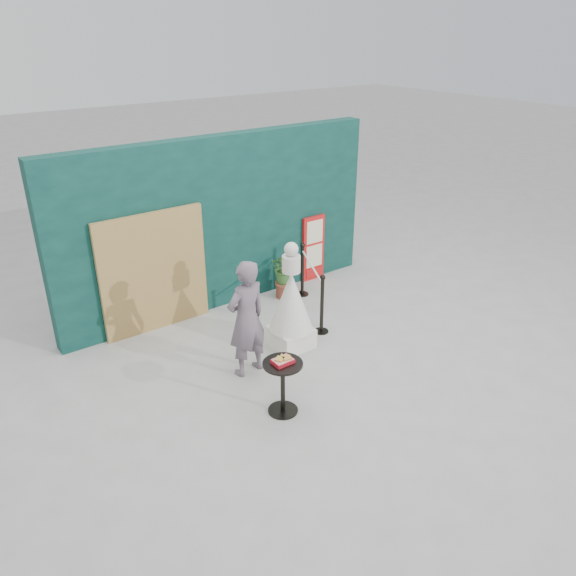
{
  "coord_description": "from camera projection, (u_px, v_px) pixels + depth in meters",
  "views": [
    {
      "loc": [
        -4.54,
        -5.0,
        4.66
      ],
      "look_at": [
        0.0,
        1.2,
        1.0
      ],
      "focal_mm": 35.0,
      "sensor_mm": 36.0,
      "label": 1
    }
  ],
  "objects": [
    {
      "name": "cafe_table",
      "position": [
        283.0,
        379.0,
        7.21
      ],
      "size": [
        0.52,
        0.52,
        0.75
      ],
      "color": "black",
      "rests_on": "ground"
    },
    {
      "name": "food_basket",
      "position": [
        283.0,
        360.0,
        7.09
      ],
      "size": [
        0.26,
        0.19,
        0.11
      ],
      "color": "#A9121F",
      "rests_on": "cafe_table"
    },
    {
      "name": "statue",
      "position": [
        291.0,
        306.0,
        8.61
      ],
      "size": [
        0.68,
        0.68,
        1.75
      ],
      "color": "silver",
      "rests_on": "ground"
    },
    {
      "name": "menu_board",
      "position": [
        313.0,
        248.0,
        10.95
      ],
      "size": [
        0.5,
        0.07,
        1.3
      ],
      "color": "red",
      "rests_on": "ground"
    },
    {
      "name": "back_wall",
      "position": [
        222.0,
        223.0,
        9.72
      ],
      "size": [
        6.0,
        0.3,
        3.0
      ],
      "primitive_type": "cube",
      "color": "#0A2D29",
      "rests_on": "ground"
    },
    {
      "name": "bamboo_fence",
      "position": [
        154.0,
        273.0,
        9.03
      ],
      "size": [
        1.8,
        0.08,
        2.0
      ],
      "primitive_type": "cube",
      "color": "tan",
      "rests_on": "ground"
    },
    {
      "name": "ground",
      "position": [
        337.0,
        380.0,
        8.07
      ],
      "size": [
        60.0,
        60.0,
        0.0
      ],
      "primitive_type": "plane",
      "color": "#ADAAA5",
      "rests_on": "ground"
    },
    {
      "name": "stanchion_barrier",
      "position": [
        312.0,
        287.0,
        9.73
      ],
      "size": [
        0.84,
        1.54,
        1.03
      ],
      "color": "black",
      "rests_on": "ground"
    },
    {
      "name": "planter",
      "position": [
        284.0,
        272.0,
        10.27
      ],
      "size": [
        0.52,
        0.45,
        0.89
      ],
      "color": "brown",
      "rests_on": "ground"
    },
    {
      "name": "woman",
      "position": [
        246.0,
        319.0,
        7.89
      ],
      "size": [
        0.69,
        0.49,
        1.76
      ],
      "primitive_type": "imported",
      "rotation": [
        0.0,
        0.0,
        3.26
      ],
      "color": "#655762",
      "rests_on": "ground"
    }
  ]
}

